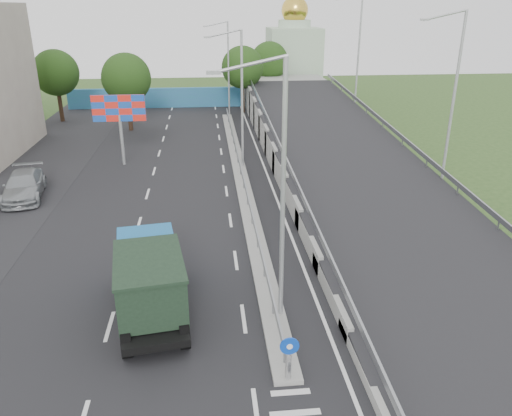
{
  "coord_description": "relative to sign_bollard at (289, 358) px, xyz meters",
  "views": [
    {
      "loc": [
        -2.41,
        -10.93,
        11.74
      ],
      "look_at": [
        -0.04,
        12.43,
        2.2
      ],
      "focal_mm": 35.0,
      "sensor_mm": 36.0,
      "label": 1
    }
  ],
  "objects": [
    {
      "name": "billboard",
      "position": [
        -9.0,
        25.83,
        3.15
      ],
      "size": [
        4.0,
        0.24,
        5.5
      ],
      "color": "#B2B5B7",
      "rests_on": "ground"
    },
    {
      "name": "tree_median_far",
      "position": [
        2.0,
        45.83,
        4.14
      ],
      "size": [
        4.8,
        4.8,
        7.6
      ],
      "color": "black",
      "rests_on": "ground"
    },
    {
      "name": "median_guardrail",
      "position": [
        0.0,
        21.83,
        -0.28
      ],
      "size": [
        0.09,
        44.0,
        0.71
      ],
      "color": "gray",
      "rests_on": "median"
    },
    {
      "name": "church",
      "position": [
        10.0,
        57.83,
        4.28
      ],
      "size": [
        7.0,
        7.0,
        13.8
      ],
      "color": "#B2CCAD",
      "rests_on": "ground"
    },
    {
      "name": "lamp_post_mid",
      "position": [
        0.11,
        23.83,
        4.77
      ],
      "size": [
        2.74,
        0.18,
        10.08
      ],
      "color": "#B2B5B7",
      "rests_on": "median"
    },
    {
      "name": "median",
      "position": [
        0.0,
        21.83,
        -0.93
      ],
      "size": [
        1.0,
        44.0,
        0.2
      ],
      "primitive_type": "cube",
      "color": "gray",
      "rests_on": "ground"
    },
    {
      "name": "dump_truck",
      "position": [
        -4.9,
        4.69,
        0.57
      ],
      "size": [
        3.33,
        6.85,
        2.9
      ],
      "rotation": [
        0.0,
        0.0,
        0.15
      ],
      "color": "black",
      "rests_on": "ground"
    },
    {
      "name": "road_surface",
      "position": [
        -3.0,
        17.83,
        -1.03
      ],
      "size": [
        26.0,
        90.0,
        0.04
      ],
      "primitive_type": "cube",
      "color": "black",
      "rests_on": "ground"
    },
    {
      "name": "blue_wall",
      "position": [
        -4.0,
        49.83,
        0.17
      ],
      "size": [
        30.0,
        0.5,
        2.4
      ],
      "primitive_type": "cube",
      "color": "teal",
      "rests_on": "ground"
    },
    {
      "name": "tree_left_mid",
      "position": [
        -10.0,
        37.83,
        4.14
      ],
      "size": [
        4.8,
        4.8,
        7.6
      ],
      "color": "black",
      "rests_on": "ground"
    },
    {
      "name": "sign_bollard",
      "position": [
        0.0,
        0.0,
        0.0
      ],
      "size": [
        0.64,
        0.23,
        1.67
      ],
      "color": "black",
      "rests_on": "median"
    },
    {
      "name": "lamp_post_near",
      "position": [
        0.11,
        3.83,
        4.77
      ],
      "size": [
        2.74,
        0.18,
        10.08
      ],
      "color": "#B2B5B7",
      "rests_on": "median"
    },
    {
      "name": "tree_left_far",
      "position": [
        -18.0,
        42.83,
        4.14
      ],
      "size": [
        4.8,
        4.8,
        7.6
      ],
      "color": "black",
      "rests_on": "ground"
    },
    {
      "name": "tree_ramp_far",
      "position": [
        6.0,
        52.83,
        4.14
      ],
      "size": [
        4.8,
        4.8,
        7.6
      ],
      "color": "black",
      "rests_on": "ground"
    },
    {
      "name": "lamp_post_far",
      "position": [
        0.11,
        43.83,
        4.77
      ],
      "size": [
        2.74,
        0.18,
        10.08
      ],
      "color": "#B2B5B7",
      "rests_on": "median"
    },
    {
      "name": "overpass_ramp",
      "position": [
        7.5,
        21.83,
        0.72
      ],
      "size": [
        10.0,
        50.0,
        3.5
      ],
      "color": "gray",
      "rests_on": "ground"
    },
    {
      "name": "parked_car_d",
      "position": [
        -14.45,
        19.06,
        -0.21
      ],
      "size": [
        3.25,
        6.0,
        1.65
      ],
      "primitive_type": "imported",
      "rotation": [
        0.0,
        0.0,
        0.17
      ],
      "color": "gray",
      "rests_on": "ground"
    }
  ]
}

